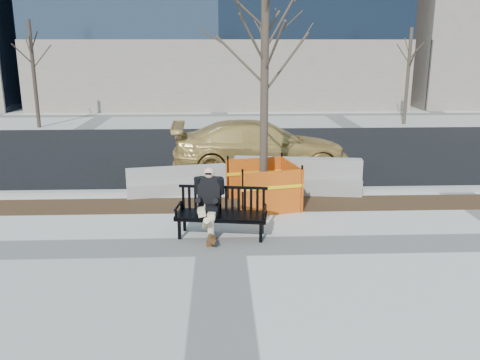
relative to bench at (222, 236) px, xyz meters
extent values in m
plane|color=beige|center=(-0.02, -0.55, 0.00)|extent=(120.00, 120.00, 0.00)
cube|color=#47301C|center=(-0.02, 2.05, 0.00)|extent=(40.00, 1.20, 0.02)
cube|color=black|center=(-0.02, 8.25, 0.00)|extent=(60.00, 10.40, 0.01)
cube|color=#9E9B93|center=(-0.02, 3.00, 0.06)|extent=(60.00, 0.25, 0.12)
imported|color=tan|center=(1.22, 5.39, 0.00)|extent=(5.38, 2.35, 1.54)
camera|label=1|loc=(-0.02, -9.69, 3.79)|focal=38.06mm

